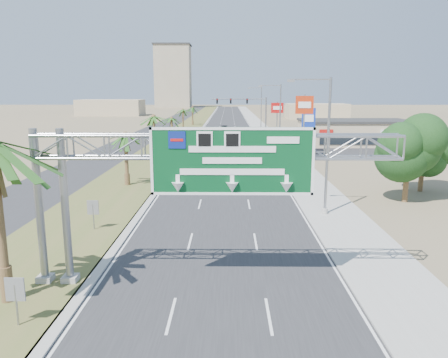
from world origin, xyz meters
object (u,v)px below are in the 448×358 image
at_px(car_right_lane, 256,137).
at_px(car_mid_lane, 238,156).
at_px(car_left_lane, 207,167).
at_px(pole_sign_blue, 309,120).
at_px(car_far, 224,129).
at_px(sign_gantry, 197,159).
at_px(pole_sign_red_near, 304,108).
at_px(signal_mast, 255,115).
at_px(pole_sign_red_far, 277,111).
at_px(store_building, 354,133).

bearing_deg(car_right_lane, car_mid_lane, -101.57).
xyz_separation_m(car_left_lane, car_right_lane, (7.35, 34.10, -0.04)).
height_order(car_mid_lane, pole_sign_blue, pole_sign_blue).
xyz_separation_m(car_left_lane, car_mid_lane, (3.50, 9.17, -0.08)).
relative_size(car_left_lane, car_far, 1.11).
height_order(sign_gantry, pole_sign_red_near, pole_sign_red_near).
bearing_deg(sign_gantry, car_left_lane, 91.93).
distance_m(signal_mast, car_mid_lane, 25.59).
relative_size(pole_sign_blue, pole_sign_red_far, 0.94).
bearing_deg(store_building, pole_sign_red_far, 165.06).
relative_size(car_far, pole_sign_blue, 0.64).
bearing_deg(pole_sign_blue, pole_sign_red_far, 103.10).
distance_m(car_right_lane, pole_sign_red_far, 6.57).
height_order(signal_mast, store_building, signal_mast).
bearing_deg(car_left_lane, car_mid_lane, 67.09).
bearing_deg(pole_sign_blue, signal_mast, 113.43).
xyz_separation_m(sign_gantry, car_left_lane, (-0.94, 27.88, -5.23)).
bearing_deg(pole_sign_blue, car_far, 110.10).
distance_m(sign_gantry, car_far, 81.06).
bearing_deg(car_left_lane, store_building, 47.56).
distance_m(car_right_lane, car_far, 19.82).
relative_size(signal_mast, car_right_lane, 1.82).
xyz_separation_m(car_left_lane, pole_sign_red_far, (11.00, 31.66, 4.84)).
bearing_deg(store_building, car_far, 132.38).
bearing_deg(sign_gantry, signal_mast, 84.26).
distance_m(sign_gantry, pole_sign_blue, 47.77).
height_order(car_left_lane, car_right_lane, car_left_lane).
relative_size(car_right_lane, pole_sign_red_near, 0.65).
xyz_separation_m(pole_sign_red_near, pole_sign_blue, (1.60, 5.32, -1.85)).
xyz_separation_m(sign_gantry, signal_mast, (6.23, 62.05, -1.21)).
height_order(signal_mast, car_left_lane, signal_mast).
relative_size(sign_gantry, car_right_lane, 2.96).
relative_size(store_building, car_left_lane, 3.70).
bearing_deg(signal_mast, pole_sign_blue, -66.57).
relative_size(sign_gantry, car_far, 3.81).
bearing_deg(signal_mast, car_mid_lane, -98.36).
height_order(signal_mast, car_right_lane, signal_mast).
height_order(sign_gantry, car_far, sign_gantry).
relative_size(pole_sign_red_near, pole_sign_red_far, 1.19).
distance_m(car_far, pole_sign_blue, 37.52).
relative_size(car_left_lane, pole_sign_red_far, 0.67).
bearing_deg(car_mid_lane, car_right_lane, 82.68).
distance_m(signal_mast, pole_sign_blue, 17.62).
height_order(car_left_lane, pole_sign_red_far, pole_sign_red_far).
bearing_deg(pole_sign_blue, car_right_lane, 112.97).
bearing_deg(car_far, car_mid_lane, -89.09).
height_order(pole_sign_red_near, pole_sign_red_far, pole_sign_red_near).
bearing_deg(car_mid_lane, car_left_lane, -109.42).
bearing_deg(car_left_lane, pole_sign_red_far, 68.81).
height_order(store_building, car_left_lane, store_building).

